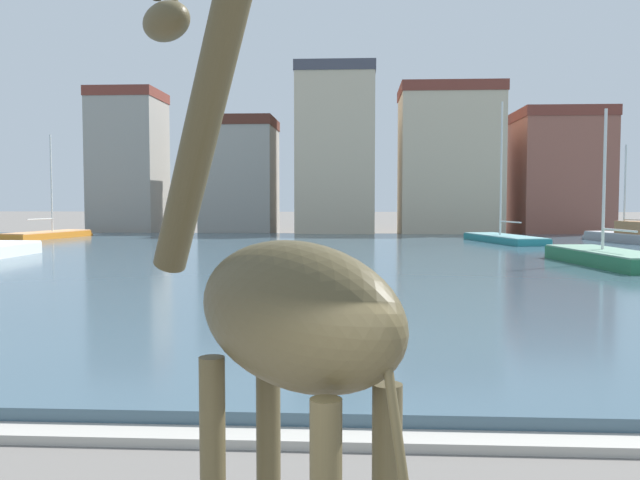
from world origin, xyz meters
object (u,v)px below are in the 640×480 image
at_px(sailboat_grey, 623,238).
at_px(sailboat_orange, 54,236).
at_px(giraffe_statue, 278,327).
at_px(sailboat_teal, 499,240).
at_px(sailboat_green, 600,260).

bearing_deg(sailboat_grey, sailboat_orange, 176.45).
height_order(giraffe_statue, sailboat_grey, sailboat_grey).
distance_m(sailboat_teal, sailboat_orange, 29.47).
relative_size(giraffe_statue, sailboat_teal, 0.50).
distance_m(giraffe_statue, sailboat_teal, 39.89).
xyz_separation_m(sailboat_teal, sailboat_orange, (-29.38, 2.30, 0.01)).
relative_size(giraffe_statue, sailboat_orange, 0.56).
distance_m(sailboat_teal, sailboat_green, 14.29).
bearing_deg(sailboat_green, sailboat_teal, 94.73).
bearing_deg(sailboat_orange, giraffe_statue, -63.78).
height_order(sailboat_grey, sailboat_green, sailboat_green).
relative_size(giraffe_statue, sailboat_green, 0.52).
height_order(sailboat_teal, sailboat_grey, sailboat_teal).
xyz_separation_m(giraffe_statue, sailboat_green, (10.33, 24.54, -1.80)).
relative_size(sailboat_teal, sailboat_grey, 1.13).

